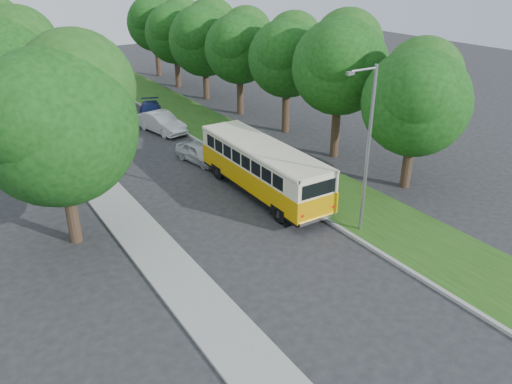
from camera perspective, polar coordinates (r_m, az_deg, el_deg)
ground at (r=24.05m, az=0.17°, el=-4.77°), size 120.00×120.00×0.00m
curb at (r=29.52m, az=0.77°, el=1.32°), size 0.20×70.00×0.15m
grass_verge at (r=30.78m, az=4.43°, el=2.25°), size 4.50×70.00×0.13m
sidewalk at (r=26.30m, az=-14.71°, el=-2.75°), size 2.20×70.00×0.12m
treeline at (r=38.82m, az=-10.81°, el=15.70°), size 24.27×41.91×9.46m
lamppost_near at (r=22.91m, az=12.56°, el=5.08°), size 1.71×0.16×8.00m
lamppost_far at (r=35.06m, az=-21.32°, el=10.45°), size 1.71×0.16×7.50m
warning_sign at (r=31.96m, az=-18.66°, el=5.01°), size 0.56×0.10×2.50m
vintage_bus at (r=27.42m, az=0.78°, el=2.56°), size 2.67×9.93×2.94m
car_silver at (r=32.47m, az=-6.48°, el=4.49°), size 2.23×3.97×1.28m
car_white at (r=38.71m, az=-10.72°, el=7.80°), size 2.47×4.81×1.51m
car_blue at (r=42.55m, az=-11.96°, el=9.08°), size 3.22×4.69×1.26m
car_grey at (r=44.87m, az=-15.54°, el=9.59°), size 3.40×5.26×1.35m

